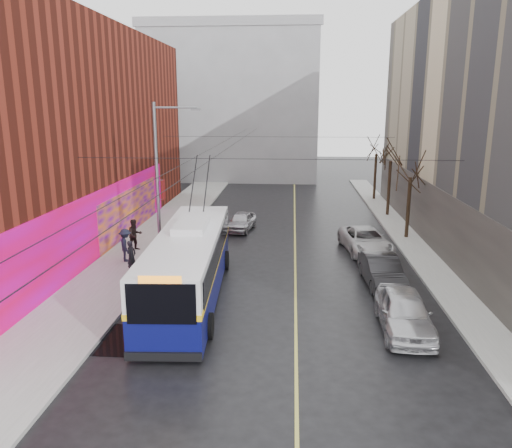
{
  "coord_description": "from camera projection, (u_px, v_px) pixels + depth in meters",
  "views": [
    {
      "loc": [
        1.25,
        -17.19,
        8.9
      ],
      "look_at": [
        -0.57,
        7.69,
        2.87
      ],
      "focal_mm": 35.0,
      "sensor_mm": 36.0,
      "label": 1
    }
  ],
  "objects": [
    {
      "name": "following_car",
      "position": [
        241.0,
        221.0,
        35.92
      ],
      "size": [
        2.13,
        4.07,
        1.32
      ],
      "primitive_type": "imported",
      "rotation": [
        0.0,
        0.0,
        -0.15
      ],
      "color": "#A7A6AB",
      "rests_on": "ground"
    },
    {
      "name": "pedestrian_a",
      "position": [
        131.0,
        257.0,
        26.43
      ],
      "size": [
        0.58,
        0.72,
        1.73
      ],
      "primitive_type": "imported",
      "rotation": [
        0.0,
        0.0,
        1.28
      ],
      "color": "black",
      "rests_on": "sidewalk_left"
    },
    {
      "name": "parked_car_a",
      "position": [
        404.0,
        312.0,
        19.87
      ],
      "size": [
        2.06,
        4.86,
        1.64
      ],
      "primitive_type": "imported",
      "rotation": [
        0.0,
        0.0,
        -0.03
      ],
      "color": "silver",
      "rests_on": "ground"
    },
    {
      "name": "pedestrian_c",
      "position": [
        126.0,
        245.0,
        28.26
      ],
      "size": [
        1.16,
        1.41,
        1.89
      ],
      "primitive_type": "imported",
      "rotation": [
        0.0,
        0.0,
        2.01
      ],
      "color": "black",
      "rests_on": "sidewalk_left"
    },
    {
      "name": "trolleybus",
      "position": [
        189.0,
        264.0,
        23.11
      ],
      "size": [
        3.53,
        12.94,
        6.07
      ],
      "rotation": [
        0.0,
        0.0,
        0.06
      ],
      "color": "#0A0C4B",
      "rests_on": "ground"
    },
    {
      "name": "sidewalk_left",
      "position": [
        142.0,
        249.0,
        31.03
      ],
      "size": [
        4.0,
        60.0,
        0.15
      ],
      "primitive_type": "cube",
      "color": "gray",
      "rests_on": "ground"
    },
    {
      "name": "pedestrian_b",
      "position": [
        135.0,
        235.0,
        30.4
      ],
      "size": [
        1.18,
        1.17,
        1.93
      ],
      "primitive_type": "imported",
      "rotation": [
        0.0,
        0.0,
        0.74
      ],
      "color": "black",
      "rests_on": "sidewalk_left"
    },
    {
      "name": "parked_car_b",
      "position": [
        382.0,
        271.0,
        24.93
      ],
      "size": [
        1.88,
        4.68,
        1.51
      ],
      "primitive_type": "imported",
      "rotation": [
        0.0,
        0.0,
        0.06
      ],
      "color": "black",
      "rests_on": "ground"
    },
    {
      "name": "pigeons_flying",
      "position": [
        245.0,
        134.0,
        27.21
      ],
      "size": [
        2.68,
        3.71,
        1.27
      ],
      "color": "slate"
    },
    {
      "name": "tree_near",
      "position": [
        411.0,
        165.0,
        32.54
      ],
      "size": [
        3.2,
        3.2,
        6.4
      ],
      "color": "black",
      "rests_on": "ground"
    },
    {
      "name": "parked_car_c",
      "position": [
        366.0,
        240.0,
        30.56
      ],
      "size": [
        3.19,
        5.63,
        1.48
      ],
      "primitive_type": "imported",
      "rotation": [
        0.0,
        0.0,
        0.14
      ],
      "color": "#B9B9BB",
      "rests_on": "ground"
    },
    {
      "name": "building_far",
      "position": [
        234.0,
        103.0,
        60.76
      ],
      "size": [
        20.5,
        12.1,
        18.0
      ],
      "color": "gray",
      "rests_on": "ground"
    },
    {
      "name": "tree_mid",
      "position": [
        391.0,
        151.0,
        39.27
      ],
      "size": [
        3.2,
        3.2,
        6.68
      ],
      "color": "black",
      "rests_on": "ground"
    },
    {
      "name": "catenary_wires",
      "position": [
        234.0,
        146.0,
        31.87
      ],
      "size": [
        18.0,
        60.0,
        0.22
      ],
      "color": "black"
    },
    {
      "name": "streetlight_pole",
      "position": [
        160.0,
        178.0,
        27.84
      ],
      "size": [
        2.65,
        0.6,
        9.0
      ],
      "color": "slate",
      "rests_on": "ground"
    },
    {
      "name": "lane_line",
      "position": [
        295.0,
        245.0,
        32.31
      ],
      "size": [
        0.12,
        50.0,
        0.01
      ],
      "primitive_type": "cube",
      "color": "#BFB74C",
      "rests_on": "ground"
    },
    {
      "name": "ground",
      "position": [
        256.0,
        346.0,
        18.84
      ],
      "size": [
        140.0,
        140.0,
        0.0
      ],
      "primitive_type": "plane",
      "color": "black",
      "rests_on": "ground"
    },
    {
      "name": "sidewalk_right",
      "position": [
        421.0,
        255.0,
        29.82
      ],
      "size": [
        2.0,
        60.0,
        0.15
      ],
      "primitive_type": "cube",
      "color": "gray",
      "rests_on": "ground"
    },
    {
      "name": "building_left",
      "position": [
        23.0,
        134.0,
        31.91
      ],
      "size": [
        12.11,
        36.0,
        14.0
      ],
      "color": "#5F1E13",
      "rests_on": "ground"
    },
    {
      "name": "tree_far",
      "position": [
        377.0,
        145.0,
        46.08
      ],
      "size": [
        3.2,
        3.2,
        6.57
      ],
      "color": "black",
      "rests_on": "ground"
    },
    {
      "name": "puddle",
      "position": [
        108.0,
        339.0,
        19.35
      ],
      "size": [
        2.66,
        2.74,
        0.01
      ],
      "primitive_type": "cube",
      "color": "black",
      "rests_on": "ground"
    }
  ]
}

